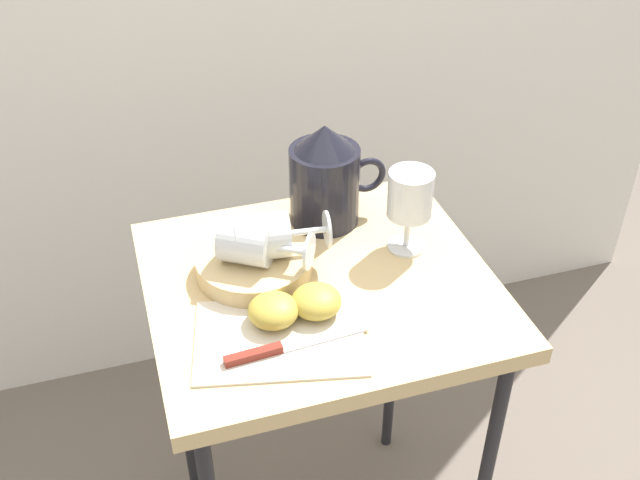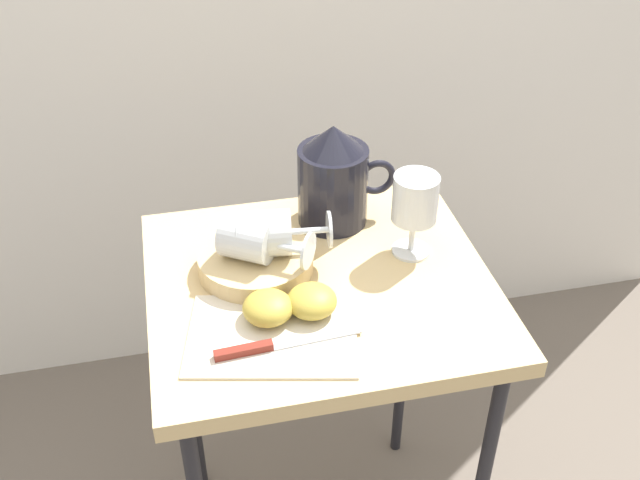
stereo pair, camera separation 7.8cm
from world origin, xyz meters
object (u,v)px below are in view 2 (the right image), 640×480
at_px(wine_glass_upright, 415,203).
at_px(wine_glass_tipped_near, 267,233).
at_px(table, 320,315).
at_px(basket_tray, 256,261).
at_px(apple_half_right, 312,301).
at_px(knife, 267,346).
at_px(apple_half_left, 268,308).
at_px(wine_glass_tipped_far, 251,238).
at_px(pitcher, 333,183).

relative_size(wine_glass_upright, wine_glass_tipped_near, 0.94).
xyz_separation_m(table, basket_tray, (-0.10, 0.05, 0.09)).
xyz_separation_m(apple_half_right, knife, (-0.08, -0.06, -0.02)).
xyz_separation_m(wine_glass_tipped_near, knife, (-0.03, -0.19, -0.06)).
bearing_deg(table, apple_half_left, -141.49).
height_order(wine_glass_tipped_near, apple_half_right, wine_glass_tipped_near).
relative_size(basket_tray, apple_half_right, 2.45).
xyz_separation_m(wine_glass_tipped_far, apple_half_right, (0.07, -0.11, -0.05)).
relative_size(table, apple_half_left, 9.61).
bearing_deg(pitcher, wine_glass_tipped_far, -142.66).
bearing_deg(wine_glass_tipped_far, basket_tray, 59.57).
bearing_deg(apple_half_left, wine_glass_upright, 24.26).
bearing_deg(table, basket_tray, 152.75).
height_order(table, knife, knife).
bearing_deg(wine_glass_tipped_near, wine_glass_upright, -0.81).
xyz_separation_m(table, wine_glass_tipped_far, (-0.10, 0.04, 0.15)).
xyz_separation_m(basket_tray, wine_glass_upright, (0.26, -0.01, 0.08)).
relative_size(wine_glass_tipped_near, wine_glass_tipped_far, 1.00).
xyz_separation_m(pitcher, apple_half_right, (-0.09, -0.24, -0.05)).
relative_size(apple_half_left, apple_half_right, 1.00).
bearing_deg(apple_half_left, knife, -101.46).
height_order(basket_tray, pitcher, pitcher).
bearing_deg(pitcher, apple_half_right, -110.49).
height_order(pitcher, wine_glass_upright, pitcher).
bearing_deg(table, wine_glass_tipped_far, 159.40).
bearing_deg(basket_tray, apple_half_right, -61.77).
relative_size(wine_glass_tipped_far, apple_half_left, 2.05).
xyz_separation_m(basket_tray, apple_half_right, (0.07, -0.13, 0.01)).
relative_size(basket_tray, wine_glass_tipped_far, 1.20).
distance_m(wine_glass_upright, knife, 0.34).
bearing_deg(basket_tray, apple_half_left, -89.90).
distance_m(wine_glass_tipped_far, apple_half_right, 0.14).
bearing_deg(pitcher, basket_tray, -144.09).
bearing_deg(apple_half_right, wine_glass_tipped_near, 111.52).
bearing_deg(table, knife, -127.88).
height_order(pitcher, knife, pitcher).
xyz_separation_m(wine_glass_tipped_far, apple_half_left, (0.01, -0.12, -0.05)).
bearing_deg(wine_glass_upright, knife, -146.53).
xyz_separation_m(wine_glass_upright, wine_glass_tipped_far, (-0.27, -0.00, -0.03)).
bearing_deg(wine_glass_tipped_near, apple_half_right, -68.48).
height_order(wine_glass_upright, apple_half_right, wine_glass_upright).
distance_m(wine_glass_upright, wine_glass_tipped_far, 0.27).
distance_m(pitcher, knife, 0.35).
height_order(pitcher, wine_glass_tipped_far, pitcher).
relative_size(apple_half_right, knife, 0.35).
bearing_deg(knife, apple_half_right, 39.03).
distance_m(pitcher, apple_half_left, 0.29).
bearing_deg(apple_half_right, table, 68.85).
distance_m(basket_tray, pitcher, 0.20).
relative_size(table, knife, 3.37).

